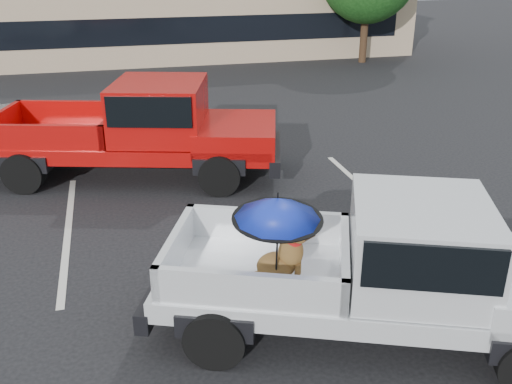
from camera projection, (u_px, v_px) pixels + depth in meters
The scene contains 5 objects.
ground at pixel (257, 265), 9.15m from camera, with size 90.00×90.00×0.00m, color black.
stripe_left at pixel (68, 231), 10.24m from camera, with size 0.12×5.00×0.01m, color silver.
stripe_right at pixel (375, 198), 11.62m from camera, with size 0.12×5.00×0.01m, color silver.
silver_pickup at pixel (398, 264), 7.13m from camera, with size 6.01×3.96×2.06m.
red_pickup at pixel (152, 126), 12.31m from camera, with size 6.76×3.91×2.11m.
Camera 1 is at (-2.00, -7.69, 4.69)m, focal length 40.00 mm.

